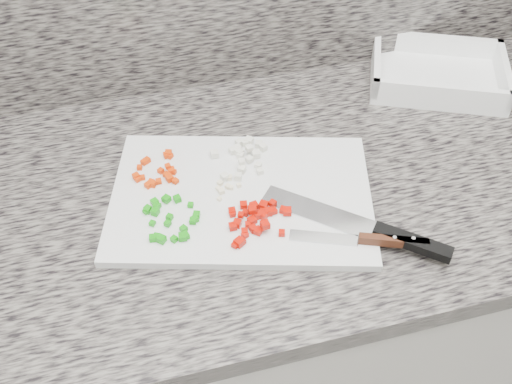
{
  "coord_description": "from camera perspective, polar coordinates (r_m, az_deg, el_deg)",
  "views": [
    {
      "loc": [
        -0.22,
        0.78,
        1.6
      ],
      "look_at": [
        -0.06,
        1.38,
        0.93
      ],
      "focal_mm": 40.0,
      "sensor_mm": 36.0,
      "label": 1
    }
  ],
  "objects": [
    {
      "name": "paring_knife",
      "position": [
        0.89,
        11.87,
        -4.76
      ],
      "size": [
        0.2,
        0.09,
        0.02
      ],
      "rotation": [
        0.0,
        0.0,
        -0.37
      ],
      "color": "silver",
      "rests_on": "cutting_board"
    },
    {
      "name": "countertop",
      "position": [
        1.01,
        2.28,
        0.82
      ],
      "size": [
        3.96,
        0.64,
        0.04
      ],
      "primitive_type": "cube",
      "color": "#69635C",
      "rests_on": "cabinet"
    },
    {
      "name": "chef_knife",
      "position": [
        0.9,
        12.16,
        -3.88
      ],
      "size": [
        0.25,
        0.22,
        0.02
      ],
      "rotation": [
        0.0,
        0.0,
        -0.7
      ],
      "color": "silver",
      "rests_on": "cutting_board"
    },
    {
      "name": "carrot_pile",
      "position": [
        0.99,
        -9.71,
        2.09
      ],
      "size": [
        0.08,
        0.08,
        0.02
      ],
      "color": "red",
      "rests_on": "cutting_board"
    },
    {
      "name": "cutting_board",
      "position": [
        0.95,
        -1.48,
        -0.49
      ],
      "size": [
        0.49,
        0.39,
        0.01
      ],
      "primitive_type": "cube",
      "rotation": [
        0.0,
        0.0,
        -0.27
      ],
      "color": "silver",
      "rests_on": "countertop"
    },
    {
      "name": "red_pepper_pile",
      "position": [
        0.9,
        -0.08,
        -2.74
      ],
      "size": [
        0.11,
        0.09,
        0.02
      ],
      "color": "#BB0E02",
      "rests_on": "cutting_board"
    },
    {
      "name": "onion_pile",
      "position": [
        1.0,
        -1.37,
        3.66
      ],
      "size": [
        0.1,
        0.1,
        0.02
      ],
      "color": "silver",
      "rests_on": "cutting_board"
    },
    {
      "name": "tray",
      "position": [
        1.24,
        17.67,
        11.1
      ],
      "size": [
        0.32,
        0.28,
        0.06
      ],
      "rotation": [
        0.0,
        0.0,
        -0.41
      ],
      "color": "white",
      "rests_on": "countertop"
    },
    {
      "name": "green_pepper_pile",
      "position": [
        0.91,
        -8.68,
        -2.7
      ],
      "size": [
        0.09,
        0.1,
        0.01
      ],
      "color": "#13940D",
      "rests_on": "cutting_board"
    },
    {
      "name": "garlic_pile",
      "position": [
        0.95,
        -3.05,
        0.58
      ],
      "size": [
        0.05,
        0.05,
        0.01
      ],
      "color": "beige",
      "rests_on": "cutting_board"
    },
    {
      "name": "cabinet",
      "position": [
        1.37,
        1.72,
        -12.38
      ],
      "size": [
        3.92,
        0.62,
        0.86
      ],
      "primitive_type": "cube",
      "color": "silver",
      "rests_on": "ground"
    }
  ]
}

